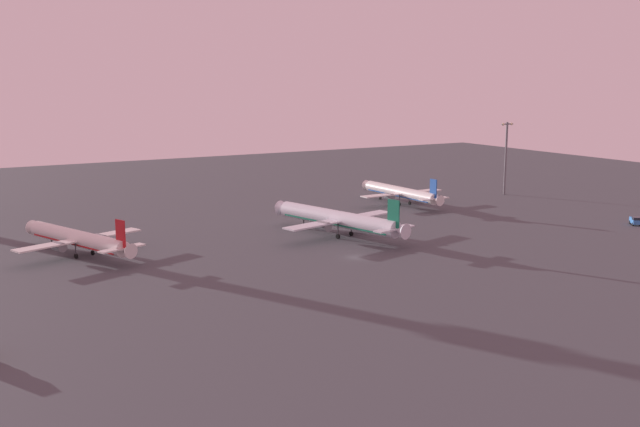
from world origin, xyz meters
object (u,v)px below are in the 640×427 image
object	(u,v)px
airplane_near_gate	(79,239)
apron_light_east	(506,153)
baggage_tractor	(635,221)
airplane_taxiway_distant	(401,193)
airplane_terminal_side	(339,219)

from	to	relation	value
airplane_near_gate	apron_light_east	xyz separation A→B (m)	(139.25, 17.82, 9.89)
baggage_tractor	apron_light_east	size ratio (longest dim) A/B	0.19
airplane_taxiway_distant	airplane_terminal_side	bearing A→B (deg)	-145.21
airplane_terminal_side	airplane_near_gate	size ratio (longest dim) A/B	1.16
airplane_taxiway_distant	baggage_tractor	world-z (taller)	airplane_taxiway_distant
airplane_near_gate	apron_light_east	distance (m)	140.73
airplane_near_gate	apron_light_east	bearing A→B (deg)	-12.95
baggage_tractor	apron_light_east	xyz separation A→B (m)	(7.08, 55.21, 12.37)
airplane_near_gate	airplane_taxiway_distant	distance (m)	100.34
airplane_terminal_side	baggage_tractor	size ratio (longest dim) A/B	9.43
airplane_near_gate	airplane_taxiway_distant	xyz separation A→B (m)	(98.54, 18.90, -0.13)
baggage_tractor	apron_light_east	world-z (taller)	apron_light_east
airplane_taxiway_distant	airplane_near_gate	bearing A→B (deg)	-170.89
apron_light_east	airplane_taxiway_distant	bearing A→B (deg)	178.48
airplane_taxiway_distant	apron_light_east	distance (m)	41.94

